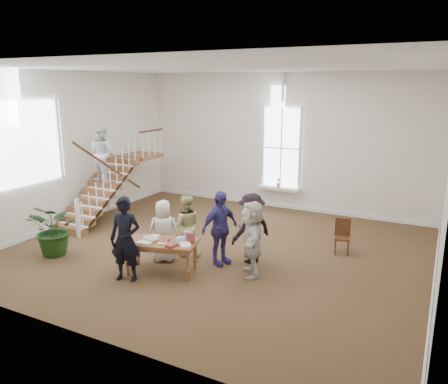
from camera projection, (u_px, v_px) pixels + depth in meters
The scene contains 12 objects.
ground at pixel (219, 250), 11.15m from camera, with size 10.00×10.00×0.00m, color #422E1A.
room_shell at pixel (279, 196), 14.84m from camera, with size 10.49×10.00×10.00m.
staircase at pixel (105, 168), 13.34m from camera, with size 1.10×4.10×2.92m.
library_table at pixel (161, 245), 9.65m from camera, with size 1.73×1.18×0.80m.
police_officer at pixel (125, 239), 9.23m from camera, with size 0.67×0.44×1.84m, color black.
elderly_woman at pixel (164, 231), 10.31m from camera, with size 0.73×0.47×1.49m, color silver.
person_yellow at pixel (186, 226), 10.60m from camera, with size 0.74×0.58×1.53m, color #C8BF7D.
woman_cluster_a at pixel (220, 228), 10.07m from camera, with size 1.03×0.43×1.76m, color #3B347E.
woman_cluster_b at pixel (251, 228), 10.21m from camera, with size 1.08×0.62×1.68m, color black.
woman_cluster_c at pixel (252, 238), 9.51m from camera, with size 1.56×0.50×1.69m, color beige.
floor_plant at pixel (55, 229), 10.66m from camera, with size 1.19×1.03×1.32m, color #173510.
side_chair at pixel (342, 234), 10.86m from camera, with size 0.45×0.45×0.87m.
Camera 1 is at (4.92, -9.25, 4.11)m, focal length 35.00 mm.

